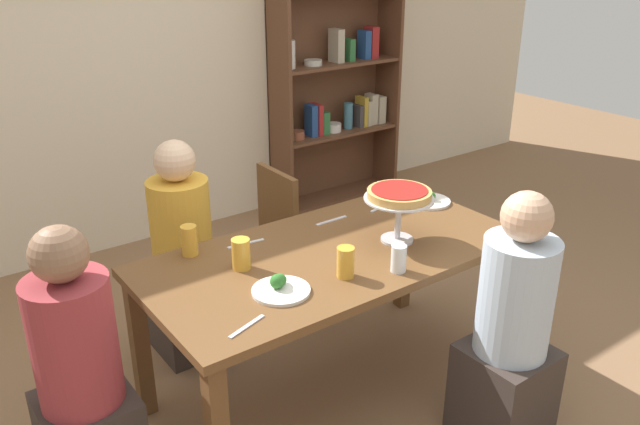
% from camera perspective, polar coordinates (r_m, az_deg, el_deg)
% --- Properties ---
extents(ground_plane, '(12.00, 12.00, 0.00)m').
position_cam_1_polar(ground_plane, '(3.29, 1.07, -15.00)').
color(ground_plane, '#846042').
extents(rear_partition, '(8.00, 0.12, 2.80)m').
position_cam_1_polar(rear_partition, '(4.57, -16.25, 14.37)').
color(rear_partition, beige).
rests_on(rear_partition, ground_plane).
extents(dining_table, '(1.71, 0.85, 0.74)m').
position_cam_1_polar(dining_table, '(2.93, 1.16, -4.96)').
color(dining_table, brown).
rests_on(dining_table, ground_plane).
extents(bookshelf, '(1.12, 0.30, 2.21)m').
position_cam_1_polar(bookshelf, '(5.21, 1.36, 13.07)').
color(bookshelf, brown).
rests_on(bookshelf, ground_plane).
extents(diner_near_right, '(0.34, 0.34, 1.15)m').
position_cam_1_polar(diner_near_right, '(2.84, 16.34, -10.76)').
color(diner_near_right, '#382D28').
rests_on(diner_near_right, ground_plane).
extents(diner_far_left, '(0.34, 0.34, 1.15)m').
position_cam_1_polar(diner_far_left, '(3.36, -11.83, -4.58)').
color(diner_far_left, '#382D28').
rests_on(diner_far_left, ground_plane).
extents(diner_head_west, '(0.34, 0.34, 1.15)m').
position_cam_1_polar(diner_head_west, '(2.62, -20.11, -14.41)').
color(diner_head_west, '#382D28').
rests_on(diner_head_west, ground_plane).
extents(chair_far_right, '(0.40, 0.40, 0.87)m').
position_cam_1_polar(chair_far_right, '(3.68, -2.24, -1.66)').
color(chair_far_right, brown).
rests_on(chair_far_right, ground_plane).
extents(deep_dish_pizza_stand, '(0.32, 0.32, 0.25)m').
position_cam_1_polar(deep_dish_pizza_stand, '(2.92, 6.96, 1.25)').
color(deep_dish_pizza_stand, silver).
rests_on(deep_dish_pizza_stand, dining_table).
extents(salad_plate_near_diner, '(0.23, 0.23, 0.07)m').
position_cam_1_polar(salad_plate_near_diner, '(3.44, 9.42, 1.11)').
color(salad_plate_near_diner, white).
rests_on(salad_plate_near_diner, dining_table).
extents(salad_plate_far_diner, '(0.23, 0.23, 0.07)m').
position_cam_1_polar(salad_plate_far_diner, '(2.57, -3.51, -6.59)').
color(salad_plate_far_diner, white).
rests_on(salad_plate_far_diner, dining_table).
extents(beer_glass_amber_tall, '(0.07, 0.07, 0.14)m').
position_cam_1_polar(beer_glass_amber_tall, '(2.88, -11.41, -2.43)').
color(beer_glass_amber_tall, gold).
rests_on(beer_glass_amber_tall, dining_table).
extents(beer_glass_amber_short, '(0.07, 0.07, 0.13)m').
position_cam_1_polar(beer_glass_amber_short, '(2.65, 2.26, -4.38)').
color(beer_glass_amber_short, gold).
rests_on(beer_glass_amber_short, dining_table).
extents(beer_glass_amber_spare, '(0.08, 0.08, 0.13)m').
position_cam_1_polar(beer_glass_amber_spare, '(2.73, -6.95, -3.63)').
color(beer_glass_amber_spare, gold).
rests_on(beer_glass_amber_spare, dining_table).
extents(water_glass_clear_near, '(0.06, 0.06, 0.12)m').
position_cam_1_polar(water_glass_clear_near, '(2.71, 6.92, -4.03)').
color(water_glass_clear_near, white).
rests_on(water_glass_clear_near, dining_table).
extents(cutlery_fork_near, '(0.18, 0.07, 0.00)m').
position_cam_1_polar(cutlery_fork_near, '(2.37, -6.45, -9.91)').
color(cutlery_fork_near, silver).
rests_on(cutlery_fork_near, dining_table).
extents(cutlery_knife_near, '(0.18, 0.03, 0.00)m').
position_cam_1_polar(cutlery_knife_near, '(2.96, -6.54, -2.73)').
color(cutlery_knife_near, silver).
rests_on(cutlery_knife_near, dining_table).
extents(cutlery_fork_far, '(0.18, 0.06, 0.00)m').
position_cam_1_polar(cutlery_fork_far, '(3.36, 5.37, 0.52)').
color(cutlery_fork_far, silver).
rests_on(cutlery_fork_far, dining_table).
extents(cutlery_knife_far, '(0.18, 0.02, 0.00)m').
position_cam_1_polar(cutlery_knife_far, '(3.18, 1.01, -0.71)').
color(cutlery_knife_far, silver).
rests_on(cutlery_knife_far, dining_table).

